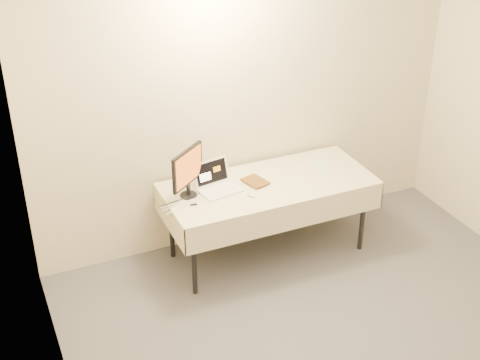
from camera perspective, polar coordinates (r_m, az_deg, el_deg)
name	(u,v)px	position (r m, az deg, el deg)	size (l,w,h in m)	color
back_wall	(248,100)	(5.97, 0.66, 6.86)	(4.00, 0.10, 2.70)	beige
table	(269,189)	(5.89, 2.45, -0.77)	(1.86, 0.81, 0.74)	black
laptop	(216,183)	(5.74, -2.03, -0.24)	(0.38, 0.35, 0.23)	white
monitor	(188,169)	(5.55, -4.50, 0.91)	(0.35, 0.28, 0.43)	black
book	(248,174)	(5.76, 0.69, 0.48)	(0.17, 0.02, 0.22)	#9B631C
alarm_clock	(215,177)	(5.90, -2.17, 0.26)	(0.14, 0.07, 0.05)	black
clicker	(251,195)	(5.65, 0.97, -1.30)	(0.04, 0.09, 0.02)	silver
paper_form	(322,166)	(6.17, 7.05, 1.16)	(0.10, 0.26, 0.00)	#C2E9B9
usb_dongle	(194,205)	(5.54, -3.97, -2.11)	(0.06, 0.02, 0.01)	black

